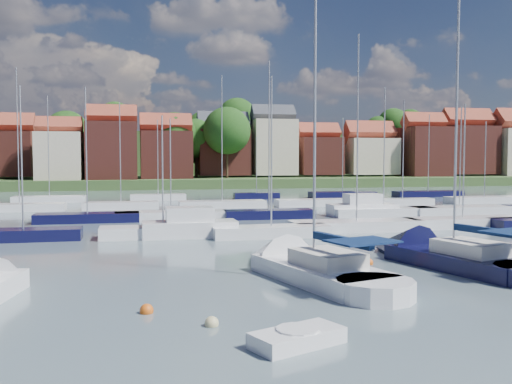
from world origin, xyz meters
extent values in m
plane|color=#45545E|center=(0.00, 40.00, 0.00)|extent=(260.00, 260.00, 0.00)
cone|color=white|center=(-15.26, 6.15, 0.25)|extent=(3.12, 3.47, 2.62)
cube|color=white|center=(-0.65, 3.39, 0.25)|extent=(5.43, 8.66, 1.20)
cone|color=white|center=(-2.03, 8.22, 0.25)|extent=(4.30, 4.68, 3.35)
cylinder|color=white|center=(0.46, -0.48, 0.25)|extent=(4.14, 4.14, 1.20)
cube|color=silver|center=(-0.49, 2.85, 1.20)|extent=(3.18, 3.87, 0.70)
cylinder|color=#B2B2B7|center=(-0.80, 3.93, 8.30)|extent=(0.14, 0.14, 14.90)
cylinder|color=#B2B2B7|center=(-0.19, 1.78, 2.05)|extent=(1.32, 4.33, 0.10)
cube|color=#0D1F45|center=(-0.19, 1.78, 2.20)|extent=(1.45, 4.17, 0.35)
cube|color=#0D1F45|center=(0.21, 0.38, 2.35)|extent=(3.29, 2.72, 0.08)
cube|color=black|center=(7.80, 4.84, 0.25)|extent=(5.65, 9.04, 1.20)
cone|color=black|center=(6.38, 9.90, 0.25)|extent=(4.48, 4.88, 3.50)
cube|color=silver|center=(7.96, 4.28, 1.20)|extent=(3.31, 4.04, 0.70)
cylinder|color=#B2B2B7|center=(7.64, 5.40, 8.81)|extent=(0.14, 0.14, 15.93)
cylinder|color=#B2B2B7|center=(8.28, 3.16, 2.05)|extent=(1.36, 4.52, 0.10)
cube|color=#0D1F45|center=(8.28, 3.16, 2.20)|extent=(1.49, 4.35, 0.35)
cube|color=white|center=(-4.36, -5.40, 0.21)|extent=(3.31, 2.45, 0.59)
cylinder|color=white|center=(-4.36, -5.40, 0.38)|extent=(1.40, 1.40, 0.38)
sphere|color=beige|center=(-6.73, -2.74, 0.00)|extent=(0.50, 0.50, 0.50)
sphere|color=#D85914|center=(-8.94, -0.56, 0.00)|extent=(0.52, 0.52, 0.52)
sphere|color=#D85914|center=(0.98, -1.42, 0.00)|extent=(0.47, 0.47, 0.47)
sphere|color=#D85914|center=(3.37, 6.89, 0.00)|extent=(0.46, 0.46, 0.46)
cube|color=black|center=(-17.11, 20.54, 0.35)|extent=(8.01, 2.24, 1.00)
cylinder|color=#B2B2B7|center=(-17.11, 20.54, 5.93)|extent=(0.12, 0.12, 10.16)
cube|color=white|center=(-7.27, 20.20, 0.35)|extent=(9.22, 2.58, 1.00)
cylinder|color=#B2B2B7|center=(-7.27, 20.20, 4.94)|extent=(0.12, 0.12, 8.18)
cube|color=white|center=(0.63, 18.61, 0.35)|extent=(8.78, 2.46, 1.00)
cylinder|color=#B2B2B7|center=(0.63, 18.61, 6.38)|extent=(0.12, 0.12, 11.06)
cube|color=white|center=(8.23, 20.67, 0.35)|extent=(10.79, 3.02, 1.00)
cylinder|color=#B2B2B7|center=(8.23, 20.67, 8.29)|extent=(0.12, 0.12, 14.87)
cube|color=white|center=(17.98, 21.03, 0.35)|extent=(10.13, 2.84, 1.00)
cylinder|color=#B2B2B7|center=(17.98, 21.03, 5.65)|extent=(0.12, 0.12, 9.59)
cube|color=white|center=(-5.31, 20.00, 0.50)|extent=(7.00, 2.60, 1.40)
cube|color=white|center=(-5.31, 20.00, 1.60)|extent=(3.50, 2.20, 1.30)
cube|color=black|center=(-13.55, 31.64, 0.35)|extent=(9.30, 2.60, 1.00)
cylinder|color=#B2B2B7|center=(-13.55, 31.64, 6.59)|extent=(0.12, 0.12, 11.48)
cube|color=white|center=(-5.94, 32.01, 0.35)|extent=(10.40, 2.91, 1.00)
cylinder|color=#B2B2B7|center=(-5.94, 32.01, 5.24)|extent=(0.12, 0.12, 8.77)
cube|color=black|center=(3.48, 31.28, 0.35)|extent=(8.80, 2.46, 1.00)
cylinder|color=#B2B2B7|center=(3.48, 31.28, 8.01)|extent=(0.12, 0.12, 14.33)
cube|color=white|center=(15.40, 31.16, 0.35)|extent=(10.73, 3.00, 1.00)
cylinder|color=#B2B2B7|center=(15.40, 31.16, 6.92)|extent=(0.12, 0.12, 12.14)
cube|color=white|center=(23.82, 30.97, 0.35)|extent=(10.48, 2.93, 1.00)
cylinder|color=#B2B2B7|center=(23.82, 30.97, 5.99)|extent=(0.12, 0.12, 10.28)
cube|color=white|center=(13.46, 32.00, 0.50)|extent=(7.00, 2.60, 1.40)
cube|color=white|center=(13.46, 32.00, 1.60)|extent=(3.50, 2.20, 1.30)
cube|color=white|center=(-21.71, 44.21, 0.35)|extent=(9.71, 2.72, 1.00)
cylinder|color=#B2B2B7|center=(-21.71, 44.21, 8.29)|extent=(0.12, 0.12, 14.88)
cube|color=white|center=(-10.84, 44.51, 0.35)|extent=(8.49, 2.38, 1.00)
cylinder|color=#B2B2B7|center=(-10.84, 44.51, 6.51)|extent=(0.12, 0.12, 11.31)
cube|color=white|center=(0.79, 43.78, 0.35)|extent=(10.16, 2.85, 1.00)
cylinder|color=#B2B2B7|center=(0.79, 43.78, 8.15)|extent=(0.12, 0.12, 14.59)
cube|color=white|center=(12.17, 43.90, 0.35)|extent=(9.53, 2.67, 1.00)
cylinder|color=#B2B2B7|center=(12.17, 43.90, 6.81)|extent=(0.12, 0.12, 11.91)
cube|color=white|center=(23.16, 42.50, 0.35)|extent=(7.62, 2.13, 1.00)
cylinder|color=#B2B2B7|center=(23.16, 42.50, 6.91)|extent=(0.12, 0.12, 12.13)
cube|color=white|center=(35.22, 43.59, 0.35)|extent=(10.17, 2.85, 1.00)
cylinder|color=#B2B2B7|center=(35.22, 43.59, 5.72)|extent=(0.12, 0.12, 9.73)
cube|color=white|center=(-20.26, 56.56, 0.35)|extent=(9.24, 2.59, 1.00)
cylinder|color=#B2B2B7|center=(-20.26, 56.56, 7.43)|extent=(0.12, 0.12, 13.17)
cube|color=white|center=(-6.08, 57.30, 0.35)|extent=(7.57, 2.12, 1.00)
cylinder|color=#B2B2B7|center=(-6.08, 57.30, 5.97)|extent=(0.12, 0.12, 10.24)
cube|color=black|center=(7.88, 57.47, 0.35)|extent=(6.58, 1.84, 1.00)
cylinder|color=#B2B2B7|center=(7.88, 57.47, 4.85)|extent=(0.12, 0.12, 8.01)
cube|color=black|center=(20.94, 57.40, 0.35)|extent=(9.92, 2.78, 1.00)
cylinder|color=#B2B2B7|center=(20.94, 57.40, 6.31)|extent=(0.12, 0.12, 10.92)
cube|color=black|center=(34.28, 56.37, 0.35)|extent=(10.55, 2.95, 1.00)
cylinder|color=#B2B2B7|center=(34.28, 56.37, 6.61)|extent=(0.12, 0.12, 11.51)
cube|color=#3F592C|center=(0.00, 117.00, 0.30)|extent=(200.00, 70.00, 3.00)
cube|color=#3F592C|center=(0.00, 142.00, 5.00)|extent=(200.00, 60.00, 14.00)
cube|color=maroon|center=(-33.65, 97.79, 6.56)|extent=(10.37, 9.97, 8.73)
cube|color=brown|center=(-33.65, 97.79, 12.20)|extent=(10.57, 5.13, 5.13)
cube|color=beige|center=(-22.74, 89.00, 6.08)|extent=(8.09, 8.80, 8.96)
cube|color=brown|center=(-22.74, 89.00, 11.55)|extent=(8.25, 4.00, 4.00)
cube|color=maroon|center=(-13.35, 89.94, 7.08)|extent=(9.36, 10.17, 10.97)
cube|color=brown|center=(-13.35, 89.94, 13.72)|extent=(9.54, 4.63, 4.63)
cube|color=maroon|center=(-3.04, 91.65, 6.31)|extent=(9.90, 8.56, 9.42)
cube|color=brown|center=(-3.04, 91.65, 12.23)|extent=(10.10, 4.90, 4.90)
cube|color=maroon|center=(9.10, 96.65, 6.95)|extent=(10.59, 8.93, 9.49)
cube|color=#383A42|center=(9.10, 96.65, 12.99)|extent=(10.80, 5.24, 5.24)
cube|color=beige|center=(19.71, 95.80, 8.02)|extent=(9.01, 8.61, 11.65)
cube|color=#383A42|center=(19.71, 95.80, 14.95)|extent=(9.19, 4.46, 4.46)
cube|color=maroon|center=(30.17, 97.00, 6.20)|extent=(9.10, 9.34, 8.00)
cube|color=brown|center=(30.17, 97.00, 11.32)|extent=(9.28, 4.50, 4.50)
cube|color=beige|center=(41.95, 96.59, 6.14)|extent=(10.86, 9.59, 7.88)
cube|color=brown|center=(41.95, 96.59, 11.41)|extent=(11.07, 5.37, 5.37)
cube|color=maroon|center=(53.76, 93.92, 7.09)|extent=(9.18, 9.96, 10.97)
cube|color=brown|center=(53.76, 93.92, 13.70)|extent=(9.36, 4.54, 4.54)
cube|color=maroon|center=(65.18, 95.21, 7.58)|extent=(11.39, 9.67, 10.76)
cube|color=brown|center=(65.18, 95.21, 14.36)|extent=(11.62, 5.64, 5.64)
cylinder|color=#382619|center=(56.77, 115.51, 8.51)|extent=(0.50, 0.50, 4.47)
sphere|color=#24571B|center=(56.77, 115.51, 14.58)|extent=(8.18, 8.18, 8.18)
cylinder|color=#382619|center=(3.46, 95.93, 3.83)|extent=(0.50, 0.50, 4.46)
sphere|color=#24571B|center=(3.46, 95.93, 9.88)|extent=(8.15, 8.15, 8.15)
cylinder|color=#382619|center=(15.22, 113.68, 8.58)|extent=(0.50, 0.50, 5.15)
sphere|color=#24571B|center=(15.22, 113.68, 15.56)|extent=(9.41, 9.41, 9.41)
cylinder|color=#382619|center=(-13.54, 116.31, 8.68)|extent=(0.50, 0.50, 4.56)
sphere|color=#24571B|center=(-13.54, 116.31, 14.87)|extent=(8.34, 8.34, 8.34)
cylinder|color=#382619|center=(-23.24, 105.25, 4.18)|extent=(0.50, 0.50, 5.15)
sphere|color=#24571B|center=(-23.24, 105.25, 11.17)|extent=(9.42, 9.42, 9.42)
cylinder|color=#382619|center=(13.76, 104.71, 3.48)|extent=(0.50, 0.50, 3.77)
sphere|color=#24571B|center=(13.76, 104.71, 8.60)|extent=(6.89, 6.89, 6.89)
cylinder|color=#382619|center=(9.05, 90.94, 4.21)|extent=(0.50, 0.50, 5.21)
sphere|color=#24571B|center=(9.05, 90.94, 11.28)|extent=(9.53, 9.53, 9.53)
cylinder|color=#382619|center=(61.93, 101.62, 3.09)|extent=(0.50, 0.50, 2.97)
sphere|color=#24571B|center=(61.93, 101.62, 7.12)|extent=(5.44, 5.44, 5.44)
cylinder|color=#382619|center=(-1.15, 93.75, 4.02)|extent=(0.50, 0.50, 4.84)
sphere|color=#24571B|center=(-1.15, 93.75, 10.59)|extent=(8.85, 8.85, 8.85)
cylinder|color=#382619|center=(52.68, 115.72, 8.17)|extent=(0.50, 0.50, 3.72)
sphere|color=#24571B|center=(52.68, 115.72, 13.21)|extent=(6.80, 6.80, 6.80)
cylinder|color=#382619|center=(54.05, 94.13, 3.62)|extent=(0.50, 0.50, 4.05)
sphere|color=#24571B|center=(54.05, 94.13, 9.11)|extent=(7.40, 7.40, 7.40)
cylinder|color=#382619|center=(6.84, 113.29, 7.91)|extent=(0.50, 0.50, 3.93)
sphere|color=#24571B|center=(6.84, 113.29, 13.24)|extent=(7.19, 7.19, 7.19)
cylinder|color=#382619|center=(30.65, 100.17, 3.51)|extent=(0.50, 0.50, 3.82)
sphere|color=#24571B|center=(30.65, 100.17, 8.70)|extent=(6.99, 6.99, 6.99)
cylinder|color=#382619|center=(-17.44, 93.12, 3.34)|extent=(0.50, 0.50, 3.48)
sphere|color=#24571B|center=(-17.44, 93.12, 8.07)|extent=(6.37, 6.37, 6.37)
cylinder|color=#382619|center=(57.51, 102.81, 3.09)|extent=(0.50, 0.50, 2.99)
sphere|color=#24571B|center=(57.51, 102.81, 7.14)|extent=(5.46, 5.46, 5.46)
cylinder|color=#382619|center=(3.61, 99.04, 3.22)|extent=(0.50, 0.50, 3.25)
sphere|color=#24571B|center=(3.61, 99.04, 7.63)|extent=(5.94, 5.94, 5.94)
cylinder|color=#382619|center=(-3.05, 100.73, 3.09)|extent=(0.50, 0.50, 2.98)
sphere|color=#24571B|center=(-3.05, 100.73, 7.14)|extent=(5.46, 5.46, 5.46)
cylinder|color=#382619|center=(64.66, 121.74, 9.36)|extent=(0.50, 0.50, 4.29)
sphere|color=#24571B|center=(64.66, 121.74, 15.17)|extent=(7.84, 7.84, 7.84)
camera|label=1|loc=(-9.35, -22.41, 5.96)|focal=40.00mm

